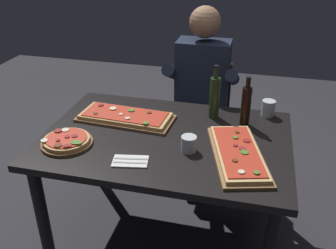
{
  "coord_description": "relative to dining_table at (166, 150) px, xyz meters",
  "views": [
    {
      "loc": [
        0.46,
        -1.8,
        1.8
      ],
      "look_at": [
        0.0,
        0.05,
        0.79
      ],
      "focal_mm": 39.96,
      "sensor_mm": 36.0,
      "label": 1
    }
  ],
  "objects": [
    {
      "name": "wine_bottle_dark",
      "position": [
        0.42,
        0.26,
        0.22
      ],
      "size": [
        0.06,
        0.06,
        0.3
      ],
      "color": "black",
      "rests_on": "dining_table"
    },
    {
      "name": "napkin_cutlery_set",
      "position": [
        -0.11,
        -0.3,
        0.1
      ],
      "size": [
        0.2,
        0.14,
        0.01
      ],
      "color": "white",
      "rests_on": "dining_table"
    },
    {
      "name": "ground_plane",
      "position": [
        0.0,
        0.0,
        -0.64
      ],
      "size": [
        6.4,
        6.4,
        0.0
      ],
      "primitive_type": "plane",
      "color": "#2D2D33"
    },
    {
      "name": "pizza_rectangular_front",
      "position": [
        -0.29,
        0.14,
        0.12
      ],
      "size": [
        0.6,
        0.29,
        0.05
      ],
      "color": "brown",
      "rests_on": "dining_table"
    },
    {
      "name": "diner_chair",
      "position": [
        0.08,
        0.86,
        -0.16
      ],
      "size": [
        0.44,
        0.44,
        0.87
      ],
      "color": "black",
      "rests_on": "ground_plane"
    },
    {
      "name": "tumbler_far_side",
      "position": [
        0.56,
        0.41,
        0.14
      ],
      "size": [
        0.08,
        0.08,
        0.1
      ],
      "color": "silver",
      "rests_on": "dining_table"
    },
    {
      "name": "tumbler_near_camera",
      "position": [
        0.16,
        -0.12,
        0.14
      ],
      "size": [
        0.08,
        0.08,
        0.09
      ],
      "color": "silver",
      "rests_on": "dining_table"
    },
    {
      "name": "dining_table",
      "position": [
        0.0,
        0.0,
        0.0
      ],
      "size": [
        1.4,
        0.96,
        0.74
      ],
      "color": "black",
      "rests_on": "ground_plane"
    },
    {
      "name": "seated_diner",
      "position": [
        0.08,
        0.74,
        0.1
      ],
      "size": [
        0.53,
        0.41,
        1.33
      ],
      "color": "#23232D",
      "rests_on": "ground_plane"
    },
    {
      "name": "pizza_rectangular_left",
      "position": [
        0.42,
        -0.12,
        0.11
      ],
      "size": [
        0.39,
        0.62,
        0.05
      ],
      "color": "olive",
      "rests_on": "dining_table"
    },
    {
      "name": "pizza_round_far",
      "position": [
        -0.51,
        -0.22,
        0.12
      ],
      "size": [
        0.28,
        0.28,
        0.05
      ],
      "color": "brown",
      "rests_on": "dining_table"
    },
    {
      "name": "oil_bottle_amber",
      "position": [
        0.23,
        0.31,
        0.23
      ],
      "size": [
        0.06,
        0.06,
        0.34
      ],
      "color": "#233819",
      "rests_on": "dining_table"
    }
  ]
}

